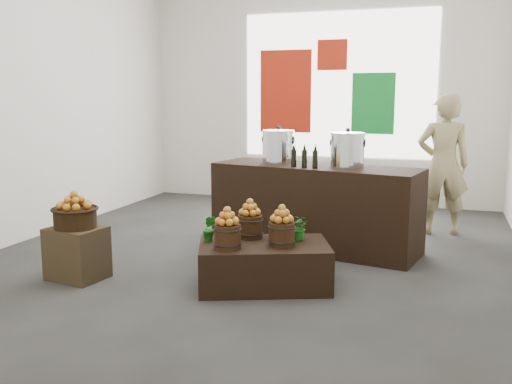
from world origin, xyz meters
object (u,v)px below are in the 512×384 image
(wicker_basket, at_px, (75,218))
(shopper, at_px, (443,165))
(crate, at_px, (77,253))
(stock_pot_center, at_px, (347,151))
(display_table, at_px, (264,265))
(counter, at_px, (315,207))
(stock_pot_left, at_px, (278,148))

(wicker_basket, bearing_deg, shopper, 42.04)
(crate, xyz_separation_m, shopper, (3.47, 3.13, 0.67))
(wicker_basket, distance_m, shopper, 4.69)
(crate, xyz_separation_m, stock_pot_center, (2.41, 1.81, 0.94))
(crate, bearing_deg, shopper, 42.04)
(shopper, bearing_deg, stock_pot_center, 41.43)
(display_table, bearing_deg, wicker_basket, 169.68)
(counter, xyz_separation_m, shopper, (1.44, 1.24, 0.43))
(counter, xyz_separation_m, stock_pot_left, (-0.50, 0.10, 0.70))
(counter, relative_size, shopper, 1.33)
(stock_pot_left, bearing_deg, counter, -11.63)
(stock_pot_center, bearing_deg, shopper, 51.36)
(stock_pot_center, bearing_deg, stock_pot_left, 168.37)
(wicker_basket, height_order, counter, counter)
(crate, xyz_separation_m, wicker_basket, (0.00, 0.00, 0.36))
(wicker_basket, bearing_deg, counter, 42.93)
(counter, xyz_separation_m, stock_pot_center, (0.39, -0.08, 0.70))
(stock_pot_left, bearing_deg, stock_pot_center, -11.63)
(crate, height_order, stock_pot_left, stock_pot_left)
(stock_pot_left, xyz_separation_m, shopper, (1.94, 1.14, -0.27))
(crate, distance_m, display_table, 1.90)
(stock_pot_left, relative_size, shopper, 0.21)
(wicker_basket, xyz_separation_m, stock_pot_center, (2.41, 1.81, 0.58))
(display_table, distance_m, counter, 1.57)
(wicker_basket, relative_size, stock_pot_left, 1.11)
(stock_pot_left, bearing_deg, shopper, 30.49)
(display_table, height_order, shopper, shopper)
(shopper, bearing_deg, wicker_basket, 32.12)
(stock_pot_center, bearing_deg, display_table, -110.83)
(counter, distance_m, stock_pot_left, 0.86)
(crate, height_order, wicker_basket, wicker_basket)
(display_table, xyz_separation_m, stock_pot_left, (-0.33, 1.63, 0.99))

